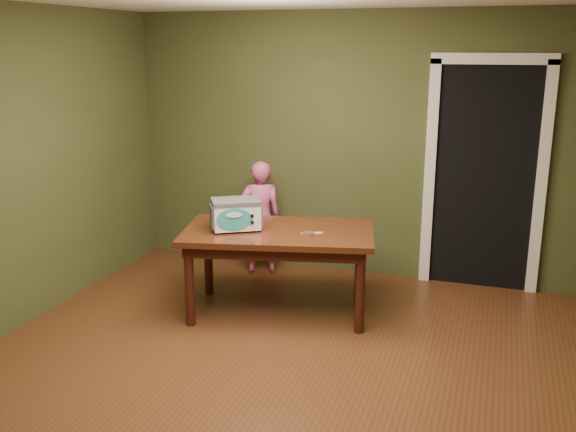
{
  "coord_description": "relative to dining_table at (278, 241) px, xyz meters",
  "views": [
    {
      "loc": [
        1.43,
        -3.68,
        2.27
      ],
      "look_at": [
        -0.14,
        1.0,
        0.95
      ],
      "focal_mm": 40.0,
      "sensor_mm": 36.0,
      "label": 1
    }
  ],
  "objects": [
    {
      "name": "baking_pan",
      "position": [
        0.29,
        -0.07,
        0.11
      ],
      "size": [
        0.1,
        0.1,
        0.02
      ],
      "color": "silver",
      "rests_on": "dining_table"
    },
    {
      "name": "dining_table",
      "position": [
        0.0,
        0.0,
        0.0
      ],
      "size": [
        1.76,
        1.23,
        0.75
      ],
      "rotation": [
        0.0,
        0.0,
        0.22
      ],
      "color": "#3A1A0D",
      "rests_on": "floor"
    },
    {
      "name": "floor",
      "position": [
        0.31,
        -1.26,
        -0.65
      ],
      "size": [
        5.0,
        5.0,
        0.0
      ],
      "primitive_type": "plane",
      "color": "#592E19",
      "rests_on": "ground"
    },
    {
      "name": "toy_oven",
      "position": [
        -0.34,
        -0.11,
        0.24
      ],
      "size": [
        0.49,
        0.45,
        0.26
      ],
      "rotation": [
        0.0,
        0.0,
        0.54
      ],
      "color": "#4C4F54",
      "rests_on": "dining_table"
    },
    {
      "name": "child",
      "position": [
        -0.51,
        0.89,
        -0.07
      ],
      "size": [
        0.5,
        0.42,
        1.16
      ],
      "primitive_type": "imported",
      "rotation": [
        0.0,
        0.0,
        3.55
      ],
      "color": "#CD5485",
      "rests_on": "floor"
    },
    {
      "name": "room_shell",
      "position": [
        0.31,
        -1.26,
        1.06
      ],
      "size": [
        4.52,
        5.02,
        2.61
      ],
      "color": "#434A27",
      "rests_on": "ground"
    },
    {
      "name": "doorway",
      "position": [
        1.61,
        1.52,
        0.41
      ],
      "size": [
        1.1,
        0.66,
        2.25
      ],
      "color": "black",
      "rests_on": "ground"
    },
    {
      "name": "spatula",
      "position": [
        0.31,
        -0.02,
        0.1
      ],
      "size": [
        0.17,
        0.1,
        0.01
      ],
      "primitive_type": "cube",
      "rotation": [
        0.0,
        0.0,
        0.48
      ],
      "color": "#E7E164",
      "rests_on": "dining_table"
    }
  ]
}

